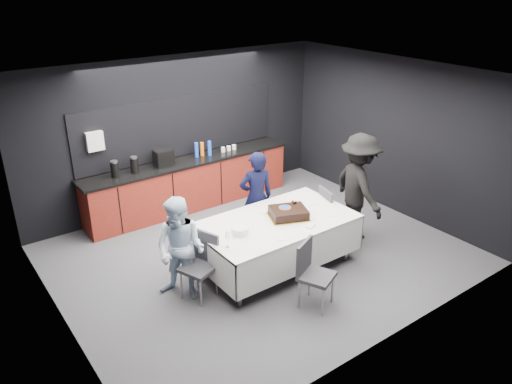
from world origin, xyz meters
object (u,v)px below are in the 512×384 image
chair_left (202,260)px  person_right (359,187)px  person_center (256,197)px  cake_assembly (288,213)px  plate_stack (240,230)px  person_left (180,249)px  champagne_flute (227,237)px  chair_right (331,211)px  chair_near (311,269)px  party_table (276,228)px

chair_left → person_right: (2.94, -0.07, 0.36)m
person_center → cake_assembly: bearing=102.9°
plate_stack → person_center: bearing=43.3°
person_left → person_right: (3.18, -0.19, 0.16)m
champagne_flute → person_center: bearing=40.3°
champagne_flute → chair_right: champagne_flute is taller
plate_stack → chair_near: chair_near is taller
chair_left → person_center: (1.49, 0.79, 0.24)m
person_center → chair_right: bearing=159.5°
party_table → chair_right: size_ratio=2.51×
champagne_flute → person_right: person_right is taller
person_left → champagne_flute: bearing=17.8°
chair_near → person_right: bearing=27.3°
chair_near → chair_right: bearing=38.2°
cake_assembly → chair_right: bearing=8.0°
chair_left → person_center: person_center is taller
champagne_flute → person_left: person_left is taller
plate_stack → person_center: person_center is taller
chair_left → cake_assembly: bearing=-2.4°
cake_assembly → champagne_flute: bearing=-170.5°
chair_near → person_right: 2.15m
person_center → chair_left: bearing=42.5°
plate_stack → person_right: size_ratio=0.14×
cake_assembly → person_left: (-1.71, 0.18, -0.12)m
party_table → plate_stack: plate_stack is taller
party_table → champagne_flute: champagne_flute is taller
champagne_flute → chair_right: bearing=8.8°
party_table → person_center: 0.86m
person_center → plate_stack: bearing=58.0°
chair_right → chair_near: same height
plate_stack → chair_near: size_ratio=0.27×
party_table → person_right: 1.70m
chair_left → chair_right: same height
cake_assembly → person_center: size_ratio=0.44×
champagne_flute → person_left: 0.66m
cake_assembly → chair_right: 1.08m
cake_assembly → person_right: bearing=-0.4°
party_table → plate_stack: (-0.66, -0.03, 0.19)m
person_right → chair_near: bearing=131.4°
party_table → person_left: (-1.50, 0.15, 0.09)m
party_table → person_center: bearing=74.1°
person_center → chair_near: bearing=91.3°
chair_left → person_left: size_ratio=0.63×
chair_left → chair_right: bearing=1.9°
person_right → person_center: bearing=73.5°
person_center → person_right: 1.69m
champagne_flute → person_center: 1.63m
champagne_flute → party_table: bearing=13.2°
person_right → person_left: bearing=100.6°
party_table → champagne_flute: bearing=-166.8°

